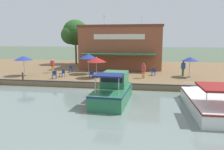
# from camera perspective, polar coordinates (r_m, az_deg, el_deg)

# --- Properties ---
(ground_plane) EXTENTS (220.00, 220.00, 0.00)m
(ground_plane) POSITION_cam_1_polar(r_m,az_deg,el_deg) (21.24, -0.44, -3.90)
(ground_plane) COLOR #4C5B47
(quay_deck) EXTENTS (22.00, 56.00, 0.60)m
(quay_deck) POSITION_cam_1_polar(r_m,az_deg,el_deg) (31.89, 2.92, 1.15)
(quay_deck) COLOR brown
(quay_deck) RESTS_ON ground
(quay_edge_fender) EXTENTS (0.20, 50.40, 0.10)m
(quay_edge_fender) POSITION_cam_1_polar(r_m,az_deg,el_deg) (21.20, -0.40, -2.13)
(quay_edge_fender) COLOR #2D2D33
(quay_edge_fender) RESTS_ON quay_deck
(waterfront_restaurant) EXTENTS (10.80, 11.71, 7.85)m
(waterfront_restaurant) POSITION_cam_1_polar(r_m,az_deg,el_deg) (34.07, 2.79, 7.43)
(waterfront_restaurant) COLOR brown
(waterfront_restaurant) RESTS_ON quay_deck
(patio_umbrella_by_entrance) EXTENTS (2.21, 2.21, 2.34)m
(patio_umbrella_by_entrance) POSITION_cam_1_polar(r_m,az_deg,el_deg) (24.06, -4.09, 4.04)
(patio_umbrella_by_entrance) COLOR #B7B7B7
(patio_umbrella_by_entrance) RESTS_ON quay_deck
(patio_umbrella_back_row) EXTENTS (2.27, 2.27, 2.53)m
(patio_umbrella_back_row) POSITION_cam_1_polar(r_m,az_deg,el_deg) (26.80, -6.21, 4.91)
(patio_umbrella_back_row) COLOR #B7B7B7
(patio_umbrella_back_row) RESTS_ON quay_deck
(patio_umbrella_mid_patio_right) EXTENTS (1.83, 1.83, 2.31)m
(patio_umbrella_mid_patio_right) POSITION_cam_1_polar(r_m,az_deg,el_deg) (25.98, 19.72, 3.93)
(patio_umbrella_mid_patio_right) COLOR #B7B7B7
(patio_umbrella_mid_patio_right) RESTS_ON quay_deck
(patio_umbrella_far_corner) EXTENTS (2.11, 2.11, 2.38)m
(patio_umbrella_far_corner) POSITION_cam_1_polar(r_m,az_deg,el_deg) (27.39, -22.12, 4.13)
(patio_umbrella_far_corner) COLOR #B7B7B7
(patio_umbrella_far_corner) RESTS_ON quay_deck
(cafe_chair_far_corner_seat) EXTENTS (0.49, 0.49, 0.85)m
(cafe_chair_far_corner_seat) POSITION_cam_1_polar(r_m,az_deg,el_deg) (24.22, -5.36, 0.32)
(cafe_chair_far_corner_seat) COLOR navy
(cafe_chair_far_corner_seat) RESTS_ON quay_deck
(cafe_chair_under_first_umbrella) EXTENTS (0.56, 0.56, 0.85)m
(cafe_chair_under_first_umbrella) POSITION_cam_1_polar(r_m,az_deg,el_deg) (26.32, 10.80, 0.93)
(cafe_chair_under_first_umbrella) COLOR navy
(cafe_chair_under_first_umbrella) RESTS_ON quay_deck
(cafe_chair_facing_river) EXTENTS (0.59, 0.59, 0.85)m
(cafe_chair_facing_river) POSITION_cam_1_polar(r_m,az_deg,el_deg) (25.54, -12.78, 0.60)
(cafe_chair_facing_river) COLOR navy
(cafe_chair_facing_river) RESTS_ON quay_deck
(cafe_chair_back_row_seat) EXTENTS (0.48, 0.48, 0.85)m
(cafe_chair_back_row_seat) POSITION_cam_1_polar(r_m,az_deg,el_deg) (28.60, -10.70, 1.60)
(cafe_chair_back_row_seat) COLOR navy
(cafe_chair_back_row_seat) RESTS_ON quay_deck
(cafe_chair_beside_entrance) EXTENTS (0.53, 0.53, 0.85)m
(cafe_chair_beside_entrance) POSITION_cam_1_polar(r_m,az_deg,el_deg) (24.52, -14.84, 0.16)
(cafe_chair_beside_entrance) COLOR navy
(cafe_chair_beside_entrance) RESTS_ON quay_deck
(person_mid_patio) EXTENTS (0.50, 0.50, 1.76)m
(person_mid_patio) POSITION_cam_1_polar(r_m,az_deg,el_deg) (26.70, 18.11, 2.11)
(person_mid_patio) COLOR #337547
(person_mid_patio) RESTS_ON quay_deck
(person_at_quay_edge) EXTENTS (0.50, 0.50, 1.76)m
(person_at_quay_edge) POSITION_cam_1_polar(r_m,az_deg,el_deg) (28.74, -15.30, 2.75)
(person_at_quay_edge) COLOR gold
(person_at_quay_edge) RESTS_ON quay_deck
(person_near_entrance) EXTENTS (0.48, 0.48, 1.69)m
(person_near_entrance) POSITION_cam_1_polar(r_m,az_deg,el_deg) (24.14, 8.27, 1.62)
(person_near_entrance) COLOR orange
(person_near_entrance) RESTS_ON quay_deck
(motorboat_fourth_along) EXTENTS (8.05, 3.05, 2.07)m
(motorboat_fourth_along) POSITION_cam_1_polar(r_m,az_deg,el_deg) (16.89, 23.80, -6.11)
(motorboat_fourth_along) COLOR white
(motorboat_fourth_along) RESTS_ON river_water
(motorboat_mid_row) EXTENTS (6.37, 2.66, 2.39)m
(motorboat_mid_row) POSITION_cam_1_polar(r_m,az_deg,el_deg) (17.27, 0.58, -3.94)
(motorboat_mid_row) COLOR #287047
(motorboat_mid_row) RESTS_ON river_water
(mooring_post) EXTENTS (0.22, 0.22, 0.81)m
(mooring_post) POSITION_cam_1_polar(r_m,az_deg,el_deg) (24.71, -22.28, -0.32)
(mooring_post) COLOR #473323
(mooring_post) RESTS_ON quay_deck
(tree_downstream_bank) EXTENTS (4.52, 4.30, 7.48)m
(tree_downstream_bank) POSITION_cam_1_polar(r_m,az_deg,el_deg) (37.76, -9.88, 10.70)
(tree_downstream_bank) COLOR brown
(tree_downstream_bank) RESTS_ON quay_deck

